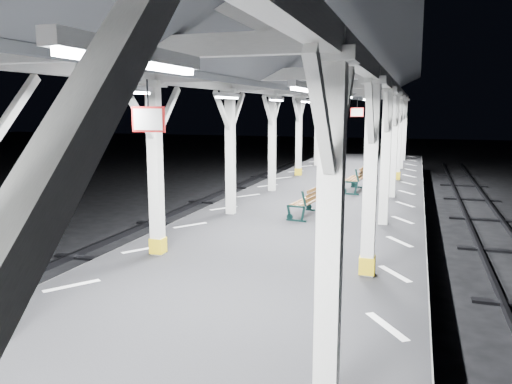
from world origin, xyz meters
The scene contains 7 objects.
ground centered at (0.00, 0.00, 0.00)m, with size 120.00×120.00×0.00m, color black.
platform centered at (0.00, 0.00, 0.50)m, with size 6.00×50.00×1.00m, color black.
hazard_stripes_left centered at (-2.45, 0.00, 1.00)m, with size 1.00×48.00×0.01m, color silver.
hazard_stripes_right centered at (2.45, 0.00, 1.00)m, with size 1.00×48.00×0.01m, color silver.
canopy centered at (0.00, -0.02, 4.56)m, with size 5.40×49.00×4.65m.
bench_mid centered at (0.09, 6.30, 1.43)m, with size 0.75×1.54×0.80m.
bench_far centered at (0.83, 10.75, 1.47)m, with size 0.73×1.66×0.88m.
Camera 1 is at (2.71, -6.35, 3.82)m, focal length 35.00 mm.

